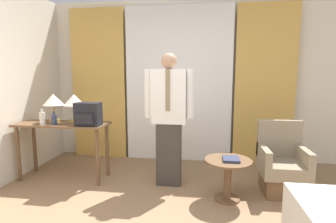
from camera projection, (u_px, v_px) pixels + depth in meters
wall_back at (179, 81)px, 4.52m from camera, size 10.00×0.06×2.70m
curtain_sheer_center at (178, 85)px, 4.40m from camera, size 1.77×0.06×2.58m
curtain_drape_left at (99, 85)px, 4.59m from camera, size 0.95×0.06×2.58m
curtain_drape_right at (265, 86)px, 4.21m from camera, size 0.95×0.06×2.58m
desk at (63, 133)px, 3.66m from camera, size 1.27×0.47×0.80m
table_lamp_left at (53, 101)px, 3.69m from camera, size 0.29×0.29×0.40m
table_lamp_right at (74, 101)px, 3.64m from camera, size 0.29×0.29×0.40m
bottle_near_edge at (54, 119)px, 3.51m from camera, size 0.07×0.07×0.18m
bottle_by_lamp at (42, 118)px, 3.51m from camera, size 0.07×0.07×0.21m
backpack at (88, 114)px, 3.44m from camera, size 0.32×0.22×0.31m
person at (169, 115)px, 3.41m from camera, size 0.64×0.21×1.74m
armchair at (282, 167)px, 3.27m from camera, size 0.54×0.56×0.89m
side_table at (228, 172)px, 3.06m from camera, size 0.55×0.55×0.49m
book at (231, 159)px, 3.01m from camera, size 0.19×0.22×0.03m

